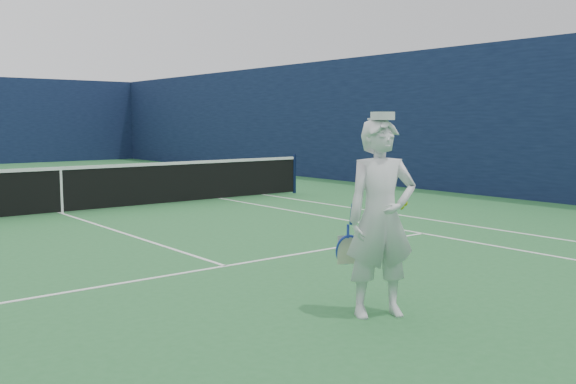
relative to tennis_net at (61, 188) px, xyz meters
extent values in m
plane|color=#276834|center=(0.00, 0.00, -0.55)|extent=(80.00, 80.00, 0.00)
cube|color=white|center=(5.49, 0.00, -0.55)|extent=(0.06, 23.83, 0.01)
cube|color=white|center=(4.12, 0.00, -0.55)|extent=(0.06, 23.77, 0.01)
cube|color=white|center=(0.00, -6.40, -0.55)|extent=(8.23, 0.06, 0.01)
cube|color=white|center=(0.00, 0.00, -0.55)|extent=(0.06, 12.80, 0.01)
cube|color=#0F1938|center=(10.00, 0.00, 1.45)|extent=(0.12, 36.12, 4.00)
cylinder|color=#141E4C|center=(6.40, 0.00, -0.02)|extent=(0.09, 0.09, 1.07)
cube|color=black|center=(0.00, 0.00, -0.05)|extent=(12.79, 0.02, 0.92)
cube|color=white|center=(0.00, 0.00, 0.42)|extent=(12.79, 0.04, 0.07)
cube|color=white|center=(0.00, 0.00, -0.08)|extent=(0.05, 0.03, 0.94)
imported|color=white|center=(0.03, -9.24, 0.44)|extent=(0.86, 0.74, 2.00)
cylinder|color=white|center=(0.03, -9.24, 1.46)|extent=(0.24, 0.24, 0.08)
cube|color=white|center=(0.08, -9.12, 1.43)|extent=(0.21, 0.17, 0.02)
cylinder|color=navy|center=(-0.20, -9.05, 0.48)|extent=(0.07, 0.10, 0.22)
cube|color=#1E35A7|center=(-0.20, -9.00, 0.30)|extent=(0.03, 0.03, 0.14)
torus|color=#1E35A7|center=(-0.15, -8.95, 0.10)|extent=(0.31, 0.21, 0.29)
cube|color=beige|center=(-0.15, -8.95, 0.10)|extent=(0.20, 0.09, 0.30)
sphere|color=#B1CB17|center=(0.30, -9.26, 0.54)|extent=(0.07, 0.07, 0.07)
sphere|color=#B1CB17|center=(0.35, -9.26, 0.57)|extent=(0.07, 0.07, 0.07)
camera|label=1|loc=(-4.65, -13.64, 1.41)|focal=40.00mm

